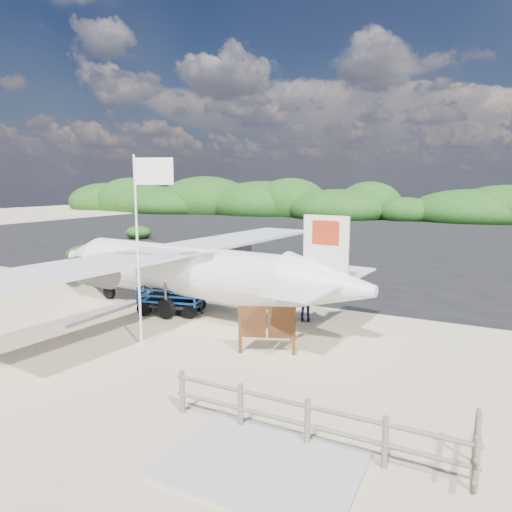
{
  "coord_description": "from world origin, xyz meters",
  "views": [
    {
      "loc": [
        8.84,
        -12.9,
        5.17
      ],
      "look_at": [
        -0.12,
        4.92,
        1.97
      ],
      "focal_mm": 32.0,
      "sensor_mm": 36.0,
      "label": 1
    }
  ],
  "objects_px": {
    "crew_a": "(198,294)",
    "flagpole": "(142,345)",
    "signboard": "(267,354)",
    "crew_c": "(306,301)",
    "crew_b": "(256,277)",
    "baggage_cart": "(172,313)",
    "aircraft_small": "(292,228)"
  },
  "relations": [
    {
      "from": "flagpole",
      "to": "crew_c",
      "type": "xyz_separation_m",
      "value": [
        3.81,
        4.81,
        0.78
      ]
    },
    {
      "from": "crew_b",
      "to": "crew_c",
      "type": "relative_size",
      "value": 1.06
    },
    {
      "from": "signboard",
      "to": "crew_a",
      "type": "height_order",
      "value": "crew_a"
    },
    {
      "from": "flagpole",
      "to": "crew_c",
      "type": "bearing_deg",
      "value": 51.62
    },
    {
      "from": "aircraft_small",
      "to": "flagpole",
      "type": "bearing_deg",
      "value": 72.18
    },
    {
      "from": "crew_a",
      "to": "crew_b",
      "type": "bearing_deg",
      "value": -110.02
    },
    {
      "from": "flagpole",
      "to": "signboard",
      "type": "xyz_separation_m",
      "value": [
        3.91,
        1.16,
        0.0
      ]
    },
    {
      "from": "signboard",
      "to": "aircraft_small",
      "type": "xyz_separation_m",
      "value": [
        -14.4,
        37.11,
        0.0
      ]
    },
    {
      "from": "signboard",
      "to": "crew_a",
      "type": "distance_m",
      "value": 5.21
    },
    {
      "from": "signboard",
      "to": "crew_b",
      "type": "xyz_separation_m",
      "value": [
        -3.74,
        6.71,
        0.82
      ]
    },
    {
      "from": "crew_b",
      "to": "crew_c",
      "type": "height_order",
      "value": "crew_b"
    },
    {
      "from": "aircraft_small",
      "to": "crew_b",
      "type": "bearing_deg",
      "value": 76.18
    },
    {
      "from": "flagpole",
      "to": "signboard",
      "type": "bearing_deg",
      "value": 16.46
    },
    {
      "from": "signboard",
      "to": "aircraft_small",
      "type": "relative_size",
      "value": 0.23
    },
    {
      "from": "crew_a",
      "to": "crew_b",
      "type": "distance_m",
      "value": 4.01
    },
    {
      "from": "baggage_cart",
      "to": "crew_b",
      "type": "bearing_deg",
      "value": 56.23
    },
    {
      "from": "signboard",
      "to": "crew_a",
      "type": "xyz_separation_m",
      "value": [
        -4.36,
        2.75,
        0.8
      ]
    },
    {
      "from": "crew_c",
      "to": "crew_b",
      "type": "bearing_deg",
      "value": -56.4
    },
    {
      "from": "crew_a",
      "to": "flagpole",
      "type": "bearing_deg",
      "value": 85.29
    },
    {
      "from": "flagpole",
      "to": "aircraft_small",
      "type": "xyz_separation_m",
      "value": [
        -10.49,
        38.26,
        0.0
      ]
    },
    {
      "from": "baggage_cart",
      "to": "crew_a",
      "type": "relative_size",
      "value": 1.66
    },
    {
      "from": "signboard",
      "to": "crew_c",
      "type": "height_order",
      "value": "crew_c"
    },
    {
      "from": "crew_c",
      "to": "aircraft_small",
      "type": "height_order",
      "value": "crew_c"
    },
    {
      "from": "flagpole",
      "to": "aircraft_small",
      "type": "distance_m",
      "value": 39.67
    },
    {
      "from": "baggage_cart",
      "to": "crew_a",
      "type": "xyz_separation_m",
      "value": [
        0.93,
        0.48,
        0.8
      ]
    },
    {
      "from": "baggage_cart",
      "to": "aircraft_small",
      "type": "bearing_deg",
      "value": 90.16
    },
    {
      "from": "crew_a",
      "to": "aircraft_small",
      "type": "distance_m",
      "value": 35.8
    },
    {
      "from": "baggage_cart",
      "to": "crew_b",
      "type": "xyz_separation_m",
      "value": [
        1.55,
        4.43,
        0.82
      ]
    },
    {
      "from": "crew_a",
      "to": "signboard",
      "type": "bearing_deg",
      "value": 136.55
    },
    {
      "from": "baggage_cart",
      "to": "crew_c",
      "type": "bearing_deg",
      "value": 0.35
    },
    {
      "from": "flagpole",
      "to": "crew_a",
      "type": "bearing_deg",
      "value": 96.44
    },
    {
      "from": "crew_b",
      "to": "crew_c",
      "type": "distance_m",
      "value": 4.75
    }
  ]
}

